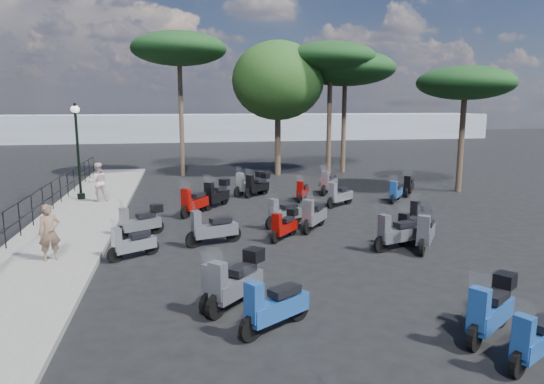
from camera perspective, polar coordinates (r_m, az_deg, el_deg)
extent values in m
plane|color=black|center=(14.92, 0.21, -6.40)|extent=(120.00, 120.00, 0.00)
cube|color=slate|center=(17.95, -22.63, -4.07)|extent=(3.00, 30.00, 0.15)
cylinder|color=black|center=(16.04, -28.96, -3.94)|extent=(0.04, 0.04, 1.10)
cylinder|color=black|center=(17.31, -27.58, -2.85)|extent=(0.04, 0.04, 1.10)
cylinder|color=black|center=(18.59, -26.38, -1.91)|extent=(0.04, 0.04, 1.10)
cylinder|color=black|center=(19.89, -25.35, -1.08)|extent=(0.04, 0.04, 1.10)
cylinder|color=black|center=(21.19, -24.44, -0.36)|extent=(0.04, 0.04, 1.10)
cylinder|color=black|center=(22.50, -23.63, 0.28)|extent=(0.04, 0.04, 1.10)
cylinder|color=black|center=(23.82, -22.92, 0.84)|extent=(0.04, 0.04, 1.10)
cylinder|color=black|center=(25.14, -22.28, 1.35)|extent=(0.04, 0.04, 1.10)
cylinder|color=black|center=(26.47, -21.70, 1.81)|extent=(0.04, 0.04, 1.10)
cylinder|color=black|center=(27.80, -21.18, 2.22)|extent=(0.04, 0.04, 1.10)
cylinder|color=black|center=(29.14, -20.71, 2.60)|extent=(0.04, 0.04, 1.10)
cylinder|color=black|center=(30.48, -20.27, 2.94)|extent=(0.04, 0.04, 1.10)
cube|color=black|center=(17.85, -27.10, -0.70)|extent=(0.04, 26.00, 0.04)
cube|color=black|center=(17.95, -26.96, -2.36)|extent=(0.04, 26.00, 0.04)
cylinder|color=black|center=(23.01, -21.53, -0.45)|extent=(0.33, 0.33, 0.25)
cylinder|color=black|center=(22.75, -21.86, 4.41)|extent=(0.11, 0.11, 4.17)
cylinder|color=black|center=(22.66, -22.19, 9.26)|extent=(0.30, 0.91, 0.04)
sphere|color=white|center=(23.12, -22.27, 9.01)|extent=(0.29, 0.29, 0.29)
sphere|color=white|center=(22.19, -22.06, 8.99)|extent=(0.29, 0.29, 0.29)
imported|color=brown|center=(14.26, -24.72, -4.35)|extent=(0.66, 0.56, 1.53)
imported|color=beige|center=(22.08, -19.79, 1.11)|extent=(0.96, 0.83, 1.67)
cylinder|color=black|center=(9.21, -2.52, -15.73)|extent=(0.49, 0.37, 0.51)
cylinder|color=black|center=(10.01, 3.16, -13.51)|extent=(0.49, 0.37, 0.51)
cube|color=#1E4C9A|center=(9.55, 0.69, -13.46)|extent=(1.36, 1.05, 0.36)
cube|color=black|center=(9.56, 1.49, -11.52)|extent=(0.71, 0.61, 0.15)
cube|color=#1E4C9A|center=(9.06, -2.13, -12.79)|extent=(0.37, 0.39, 0.74)
plane|color=white|center=(8.84, -2.47, -10.05)|extent=(0.29, 0.39, 0.40)
cylinder|color=black|center=(10.34, -7.48, -12.87)|extent=(0.42, 0.41, 0.49)
cylinder|color=black|center=(11.18, -3.14, -10.95)|extent=(0.42, 0.41, 0.49)
cube|color=#53545C|center=(10.72, -5.05, -10.90)|extent=(1.19, 1.16, 0.34)
cube|color=black|center=(10.74, -4.47, -9.23)|extent=(0.65, 0.64, 0.14)
cube|color=#53545C|center=(10.22, -7.22, -10.33)|extent=(0.37, 0.37, 0.71)
plane|color=white|center=(10.02, -7.52, -7.99)|extent=(0.32, 0.33, 0.38)
cylinder|color=black|center=(14.06, -17.99, -7.04)|extent=(0.43, 0.31, 0.44)
cylinder|color=black|center=(14.51, -13.97, -6.30)|extent=(0.43, 0.31, 0.44)
cube|color=#AAAEB5|center=(14.25, -15.81, -6.00)|extent=(1.19, 0.88, 0.31)
cube|color=black|center=(14.24, -15.30, -4.90)|extent=(0.62, 0.52, 0.13)
cube|color=#AAAEB5|center=(13.97, -17.81, -5.33)|extent=(0.32, 0.34, 0.64)
plane|color=white|center=(13.85, -18.11, -3.71)|extent=(0.24, 0.34, 0.34)
cylinder|color=black|center=(16.25, -17.17, -4.60)|extent=(0.47, 0.31, 0.48)
cylinder|color=black|center=(16.71, -13.39, -4.01)|extent=(0.47, 0.31, 0.48)
cube|color=gray|center=(16.45, -15.13, -3.68)|extent=(1.29, 0.91, 0.34)
cube|color=black|center=(16.45, -14.64, -2.66)|extent=(0.66, 0.54, 0.14)
cube|color=gray|center=(16.17, -17.00, -3.00)|extent=(0.33, 0.36, 0.69)
plane|color=white|center=(16.06, -17.28, -1.48)|extent=(0.25, 0.37, 0.37)
cube|color=black|center=(16.57, -13.42, -1.87)|extent=(0.45, 0.44, 0.26)
cylinder|color=black|center=(18.64, -10.18, -2.32)|extent=(0.39, 0.49, 0.52)
cylinder|color=black|center=(19.71, -8.05, -1.57)|extent=(0.39, 0.49, 0.52)
cube|color=#7F0904|center=(19.18, -9.01, -1.33)|extent=(1.11, 1.38, 0.37)
cube|color=black|center=(19.27, -8.74, -0.34)|extent=(0.64, 0.73, 0.15)
cube|color=#7F0904|center=(18.61, -10.08, -0.76)|extent=(0.41, 0.38, 0.76)
plane|color=white|center=(18.47, -10.24, 0.70)|extent=(0.39, 0.31, 0.41)
cylinder|color=black|center=(19.88, -7.52, -1.44)|extent=(0.40, 0.50, 0.53)
cylinder|color=black|center=(20.99, -5.60, -0.77)|extent=(0.40, 0.50, 0.53)
cube|color=black|center=(20.44, -6.47, -0.53)|extent=(1.14, 1.39, 0.38)
cube|color=black|center=(20.54, -6.21, 0.41)|extent=(0.65, 0.73, 0.15)
cube|color=black|center=(19.86, -7.42, 0.04)|extent=(0.41, 0.39, 0.77)
plane|color=white|center=(19.72, -7.56, 1.43)|extent=(0.39, 0.31, 0.41)
cube|color=black|center=(20.89, -5.61, 1.14)|extent=(0.51, 0.51, 0.29)
cylinder|color=black|center=(10.12, -6.65, -13.23)|extent=(0.45, 0.47, 0.54)
cylinder|color=black|center=(11.10, -2.19, -10.97)|extent=(0.45, 0.47, 0.54)
cube|color=#53545C|center=(10.57, -4.14, -10.95)|extent=(1.27, 1.32, 0.38)
cube|color=black|center=(10.60, -3.54, -9.07)|extent=(0.70, 0.72, 0.16)
cube|color=#53545C|center=(9.99, -6.38, -10.36)|extent=(0.41, 0.41, 0.78)
plane|color=white|center=(9.77, -6.69, -7.71)|extent=(0.37, 0.36, 0.42)
cube|color=black|center=(10.88, -2.15, -7.42)|extent=(0.52, 0.52, 0.29)
cylinder|color=black|center=(14.90, -9.17, -5.53)|extent=(0.53, 0.26, 0.52)
cylinder|color=black|center=(15.35, -4.60, -4.95)|extent=(0.53, 0.26, 0.52)
cube|color=#53545C|center=(15.08, -6.67, -4.51)|extent=(1.44, 0.77, 0.37)
cube|color=black|center=(15.07, -6.05, -3.32)|extent=(0.71, 0.50, 0.15)
cube|color=#53545C|center=(14.80, -8.91, -3.64)|extent=(0.32, 0.38, 0.75)
plane|color=white|center=(14.67, -9.20, -1.83)|extent=(0.20, 0.42, 0.40)
cylinder|color=black|center=(16.77, -0.06, -3.64)|extent=(0.47, 0.34, 0.49)
cylinder|color=black|center=(17.60, 2.89, -2.98)|extent=(0.47, 0.34, 0.49)
cube|color=gray|center=(17.17, 1.58, -2.68)|extent=(1.31, 0.99, 0.35)
cube|color=black|center=(17.23, 2.00, -1.66)|extent=(0.68, 0.58, 0.14)
cube|color=gray|center=(16.72, 0.15, -2.03)|extent=(0.35, 0.38, 0.72)
plane|color=white|center=(16.58, -0.01, -0.51)|extent=(0.27, 0.37, 0.38)
cylinder|color=black|center=(22.59, -3.94, 0.04)|extent=(0.51, 0.36, 0.52)
cylinder|color=black|center=(23.39, -1.39, 0.41)|extent=(0.51, 0.36, 0.52)
cube|color=#AAAEB5|center=(22.98, -2.54, 0.73)|extent=(1.41, 1.04, 0.37)
cube|color=black|center=(23.05, -2.19, 1.52)|extent=(0.73, 0.61, 0.15)
cube|color=#AAAEB5|center=(22.56, -3.78, 1.31)|extent=(0.37, 0.40, 0.76)
plane|color=white|center=(22.44, -3.93, 2.53)|extent=(0.28, 0.40, 0.40)
cube|color=black|center=(23.29, -1.36, 2.11)|extent=(0.50, 0.49, 0.28)
cylinder|color=black|center=(9.05, 26.99, -17.59)|extent=(0.46, 0.31, 0.47)
cube|color=#1E4C9A|center=(9.51, 28.68, -15.17)|extent=(1.27, 0.90, 0.33)
cube|color=black|center=(9.54, 29.21, -13.33)|extent=(0.65, 0.54, 0.14)
cube|color=#1E4C9A|center=(8.92, 27.44, -14.83)|extent=(0.33, 0.36, 0.68)
plane|color=white|center=(8.70, 27.53, -12.33)|extent=(0.25, 0.36, 0.36)
cylinder|color=black|center=(15.15, 0.42, -5.29)|extent=(0.35, 0.38, 0.43)
cylinder|color=black|center=(16.05, 2.39, -4.40)|extent=(0.35, 0.38, 0.43)
cube|color=#7F0904|center=(15.59, 1.52, -4.22)|extent=(1.01, 1.08, 0.31)
cube|color=black|center=(15.66, 1.80, -3.21)|extent=(0.56, 0.58, 0.13)
cube|color=#7F0904|center=(15.10, 0.56, -3.72)|extent=(0.33, 0.33, 0.63)
plane|color=white|center=(14.96, 0.46, -2.26)|extent=(0.30, 0.28, 0.33)
cube|color=black|center=(15.93, 2.44, -2.38)|extent=(0.42, 0.42, 0.23)
cylinder|color=black|center=(14.60, 12.74, -5.99)|extent=(0.52, 0.26, 0.51)
cylinder|color=black|center=(15.46, 16.33, -5.25)|extent=(0.52, 0.26, 0.51)
cube|color=#53545C|center=(15.00, 14.77, -4.87)|extent=(1.44, 0.78, 0.36)
cube|color=black|center=(15.05, 15.33, -3.67)|extent=(0.71, 0.50, 0.15)
cube|color=#53545C|center=(14.52, 13.07, -4.08)|extent=(0.32, 0.38, 0.75)
plane|color=white|center=(14.37, 12.96, -2.25)|extent=(0.21, 0.41, 0.40)
cylinder|color=black|center=(21.31, 3.28, -0.70)|extent=(0.28, 0.43, 0.44)
cylinder|color=black|center=(22.37, 3.90, -0.18)|extent=(0.28, 0.43, 0.44)
cube|color=#7F0904|center=(21.85, 3.63, 0.02)|extent=(0.81, 1.20, 0.31)
cube|color=black|center=(21.96, 3.72, 0.74)|extent=(0.49, 0.61, 0.13)
cube|color=#7F0904|center=(21.31, 3.34, 0.45)|extent=(0.34, 0.30, 0.64)
plane|color=white|center=(21.19, 3.31, 1.52)|extent=(0.34, 0.22, 0.34)
cylinder|color=black|center=(22.32, -2.74, -0.12)|extent=(0.43, 0.41, 0.49)
cylinder|color=black|center=(23.27, -0.82, 0.33)|extent=(0.43, 0.41, 0.49)
cube|color=black|center=(22.80, -1.68, 0.58)|extent=(1.22, 1.16, 0.35)
cube|color=black|center=(22.88, -1.42, 1.35)|extent=(0.66, 0.64, 0.14)
cube|color=black|center=(22.30, -2.62, 1.11)|extent=(0.37, 0.38, 0.72)
plane|color=white|center=(22.18, -2.73, 2.26)|extent=(0.32, 0.34, 0.38)
cube|color=black|center=(23.18, -0.79, 1.93)|extent=(0.48, 0.48, 0.27)
cylinder|color=black|center=(9.59, 22.76, -15.45)|extent=(0.49, 0.39, 0.52)
cylinder|color=black|center=(10.72, 25.38, -12.87)|extent=(0.49, 0.39, 0.52)
cube|color=#1E4C9A|center=(10.12, 24.34, -12.98)|extent=(1.36, 1.11, 0.37)
cube|color=black|center=(10.17, 24.83, -11.06)|extent=(0.72, 0.64, 0.15)
cube|color=#1E4C9A|center=(9.46, 23.17, -12.54)|extent=(0.38, 0.40, 0.76)
plane|color=white|center=(9.23, 23.24, -9.88)|extent=(0.31, 0.38, 0.40)
cube|color=black|center=(10.49, 25.71, -9.34)|extent=(0.50, 0.49, 0.28)
cylinder|color=black|center=(15.50, 15.04, -5.25)|extent=(0.41, 0.36, 0.46)
cylinder|color=black|center=(16.51, 16.69, -4.38)|extent=(0.41, 0.36, 0.46)
cube|color=black|center=(16.00, 15.99, -4.17)|extent=(1.15, 1.04, 0.32)
cube|color=black|center=(16.08, 16.27, -3.14)|extent=(0.62, 0.58, 0.13)
cube|color=black|center=(15.46, 15.24, -3.63)|extent=(0.34, 0.35, 0.66)
plane|color=white|center=(15.31, 15.22, -2.12)|extent=(0.29, 0.32, 0.35)
cylinder|color=black|center=(16.20, 4.13, -4.10)|extent=(0.41, 0.49, 0.53)
cylinder|color=black|center=(17.40, 5.79, -3.10)|extent=(0.41, 0.49, 0.53)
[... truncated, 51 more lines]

